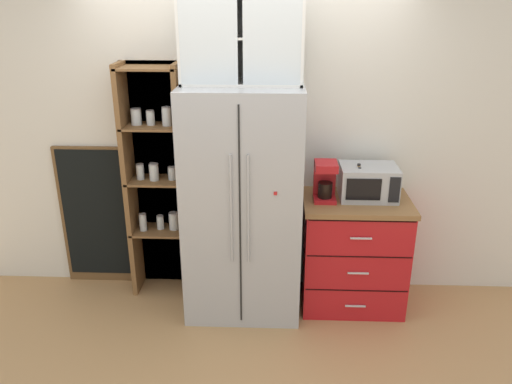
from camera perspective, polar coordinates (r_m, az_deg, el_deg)
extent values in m
plane|color=tan|center=(4.34, -1.35, -12.43)|extent=(10.71, 10.71, 0.00)
cube|color=silver|center=(4.16, -1.16, 5.48)|extent=(5.01, 0.10, 2.55)
cube|color=#ADAFB5|center=(3.91, -1.46, -1.22)|extent=(0.89, 0.68, 1.82)
cube|color=black|center=(3.60, -1.82, -3.35)|extent=(0.01, 0.01, 1.68)
cylinder|color=#ADAFB5|center=(3.56, -2.81, -2.07)|extent=(0.02, 0.02, 0.82)
cylinder|color=#ADAFB5|center=(3.55, -0.88, -2.10)|extent=(0.02, 0.02, 0.82)
cube|color=red|center=(3.50, 2.20, -0.17)|extent=(0.02, 0.01, 0.02)
cube|color=brown|center=(4.33, -10.77, 1.55)|extent=(0.52, 0.04, 1.95)
cube|color=brown|center=(4.24, -14.11, 0.85)|extent=(0.04, 0.27, 1.95)
cube|color=brown|center=(4.14, -8.27, 0.78)|extent=(0.04, 0.27, 1.95)
cube|color=brown|center=(4.35, -10.84, -4.28)|extent=(0.46, 0.27, 0.02)
cylinder|color=silver|center=(4.33, -12.65, -3.41)|extent=(0.06, 0.06, 0.14)
cylinder|color=#382316|center=(4.34, -12.63, -3.66)|extent=(0.05, 0.05, 0.09)
cylinder|color=#B2B2B7|center=(4.30, -12.73, -2.49)|extent=(0.06, 0.06, 0.01)
cylinder|color=silver|center=(4.34, -10.76, -3.44)|extent=(0.06, 0.06, 0.11)
cylinder|color=beige|center=(4.34, -10.75, -3.63)|extent=(0.05, 0.05, 0.07)
cylinder|color=#B2B2B7|center=(4.31, -10.82, -2.72)|extent=(0.06, 0.06, 0.01)
cylinder|color=silver|center=(4.31, -9.27, -3.30)|extent=(0.08, 0.08, 0.14)
cylinder|color=#CCB78C|center=(4.32, -9.25, -3.55)|extent=(0.07, 0.07, 0.09)
cylinder|color=#B2B2B7|center=(4.28, -9.33, -2.40)|extent=(0.08, 0.08, 0.01)
cube|color=brown|center=(4.18, -11.26, 1.28)|extent=(0.46, 0.27, 0.02)
cylinder|color=silver|center=(4.19, -12.96, 2.19)|extent=(0.06, 0.06, 0.12)
cylinder|color=white|center=(4.19, -12.94, 1.96)|extent=(0.05, 0.05, 0.08)
cylinder|color=#B2B2B7|center=(4.17, -13.03, 3.03)|extent=(0.06, 0.06, 0.01)
cylinder|color=silver|center=(4.14, -11.46, 2.17)|extent=(0.08, 0.08, 0.13)
cylinder|color=white|center=(4.15, -11.44, 1.92)|extent=(0.07, 0.07, 0.09)
cylinder|color=#B2B2B7|center=(4.12, -11.53, 3.09)|extent=(0.07, 0.07, 0.01)
cylinder|color=silver|center=(4.14, -9.46, 2.04)|extent=(0.07, 0.07, 0.09)
cylinder|color=#2D2D2D|center=(4.14, -9.45, 1.85)|extent=(0.06, 0.06, 0.06)
cylinder|color=#B2B2B7|center=(4.12, -9.50, 2.74)|extent=(0.06, 0.06, 0.01)
cube|color=brown|center=(4.05, -11.72, 7.26)|extent=(0.46, 0.27, 0.02)
cylinder|color=silver|center=(4.08, -13.38, 8.20)|extent=(0.08, 0.08, 0.12)
cylinder|color=#B77A38|center=(4.08, -13.36, 7.96)|extent=(0.07, 0.07, 0.08)
cylinder|color=#B2B2B7|center=(4.07, -13.46, 9.07)|extent=(0.08, 0.08, 0.01)
cylinder|color=silver|center=(4.05, -11.83, 8.14)|extent=(0.07, 0.07, 0.10)
cylinder|color=brown|center=(4.05, -11.81, 7.93)|extent=(0.06, 0.06, 0.07)
cylinder|color=#B2B2B7|center=(4.04, -11.89, 8.93)|extent=(0.06, 0.06, 0.01)
cylinder|color=silver|center=(4.00, -10.06, 8.34)|extent=(0.07, 0.07, 0.14)
cylinder|color=#E0C67F|center=(4.00, -10.04, 8.06)|extent=(0.06, 0.06, 0.09)
cylinder|color=#B2B2B7|center=(3.98, -10.13, 9.37)|extent=(0.07, 0.07, 0.01)
cube|color=brown|center=(3.96, -12.22, 13.56)|extent=(0.46, 0.27, 0.02)
cube|color=red|center=(4.21, 10.89, -6.96)|extent=(0.81, 0.57, 0.89)
cube|color=olive|center=(4.01, 11.35, -1.13)|extent=(0.84, 0.60, 0.04)
cube|color=black|center=(4.05, 11.29, -10.87)|extent=(0.79, 0.00, 0.01)
cube|color=silver|center=(4.11, 11.16, -12.54)|extent=(0.16, 0.01, 0.01)
cube|color=black|center=(3.90, 11.60, -7.19)|extent=(0.79, 0.00, 0.01)
cube|color=silver|center=(3.96, 11.47, -8.99)|extent=(0.16, 0.01, 0.01)
cube|color=black|center=(3.77, 11.93, -3.24)|extent=(0.79, 0.00, 0.01)
cube|color=silver|center=(3.82, 11.80, -5.15)|extent=(0.16, 0.01, 0.01)
cube|color=#ADAFB5|center=(4.02, 12.55, 1.11)|extent=(0.44, 0.32, 0.26)
cube|color=black|center=(3.86, 12.07, 0.27)|extent=(0.26, 0.01, 0.17)
cube|color=black|center=(3.91, 15.40, 0.22)|extent=(0.08, 0.01, 0.20)
cube|color=red|center=(3.95, 7.74, -0.72)|extent=(0.17, 0.20, 0.03)
cube|color=red|center=(3.97, 7.75, 1.46)|extent=(0.17, 0.06, 0.30)
cube|color=red|center=(3.86, 7.94, 2.92)|extent=(0.17, 0.20, 0.06)
cylinder|color=black|center=(3.91, 7.81, 0.24)|extent=(0.11, 0.11, 0.12)
cylinder|color=#2D2D33|center=(3.94, 11.54, -0.64)|extent=(0.08, 0.08, 0.08)
torus|color=#2D2D33|center=(3.94, 12.32, -0.60)|extent=(0.05, 0.01, 0.05)
cylinder|color=silver|center=(3.97, 11.46, 0.36)|extent=(0.06, 0.06, 0.18)
cone|color=silver|center=(3.94, 11.57, 1.68)|extent=(0.06, 0.06, 0.04)
cylinder|color=silver|center=(3.93, 11.60, 2.09)|extent=(0.02, 0.02, 0.07)
cylinder|color=black|center=(3.92, 11.64, 2.64)|extent=(0.02, 0.02, 0.01)
cylinder|color=brown|center=(4.01, 11.38, 0.69)|extent=(0.06, 0.06, 0.20)
cone|color=brown|center=(3.98, 11.48, 2.10)|extent=(0.06, 0.06, 0.04)
cylinder|color=brown|center=(3.97, 11.52, 2.51)|extent=(0.03, 0.03, 0.07)
cylinder|color=black|center=(3.96, 11.56, 3.05)|extent=(0.03, 0.03, 0.01)
cube|color=silver|center=(3.79, -1.47, 17.26)|extent=(0.85, 0.02, 0.64)
cube|color=silver|center=(3.68, -1.58, 12.27)|extent=(0.85, 0.32, 0.02)
cube|color=silver|center=(3.69, -8.39, 16.94)|extent=(0.02, 0.32, 0.64)
cube|color=silver|center=(3.64, 5.23, 17.00)|extent=(0.02, 0.32, 0.64)
cube|color=silver|center=(3.64, -1.63, 17.09)|extent=(0.82, 0.30, 0.02)
cube|color=silver|center=(3.51, -5.44, 16.84)|extent=(0.39, 0.01, 0.60)
cube|color=silver|center=(3.48, 1.86, 16.88)|extent=(0.39, 0.01, 0.60)
cylinder|color=silver|center=(3.71, -6.30, 12.42)|extent=(0.05, 0.05, 0.00)
cylinder|color=silver|center=(3.70, -6.32, 12.92)|extent=(0.01, 0.01, 0.07)
cone|color=silver|center=(3.69, -6.36, 13.84)|extent=(0.06, 0.06, 0.05)
cylinder|color=silver|center=(3.68, -3.16, 12.45)|extent=(0.05, 0.05, 0.00)
cylinder|color=silver|center=(3.68, -3.17, 12.96)|extent=(0.01, 0.01, 0.07)
cone|color=silver|center=(3.67, -3.19, 13.89)|extent=(0.06, 0.06, 0.05)
cylinder|color=silver|center=(3.67, 0.01, 12.45)|extent=(0.05, 0.05, 0.00)
cylinder|color=silver|center=(3.67, 0.01, 12.96)|extent=(0.01, 0.01, 0.07)
cone|color=silver|center=(3.66, 0.01, 13.89)|extent=(0.06, 0.06, 0.05)
cylinder|color=silver|center=(3.67, 3.19, 12.41)|extent=(0.05, 0.05, 0.00)
cylinder|color=silver|center=(3.66, 3.20, 12.92)|extent=(0.01, 0.01, 0.07)
cone|color=silver|center=(3.65, 3.22, 13.85)|extent=(0.06, 0.06, 0.05)
cylinder|color=white|center=(3.66, -5.83, 17.65)|extent=(0.06, 0.06, 0.07)
cylinder|color=white|center=(3.63, 2.60, 17.70)|extent=(0.06, 0.06, 0.07)
cube|color=brown|center=(4.59, -17.66, -2.64)|extent=(0.60, 0.04, 1.25)
cube|color=black|center=(4.56, -17.78, -2.40)|extent=(0.54, 0.01, 1.15)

